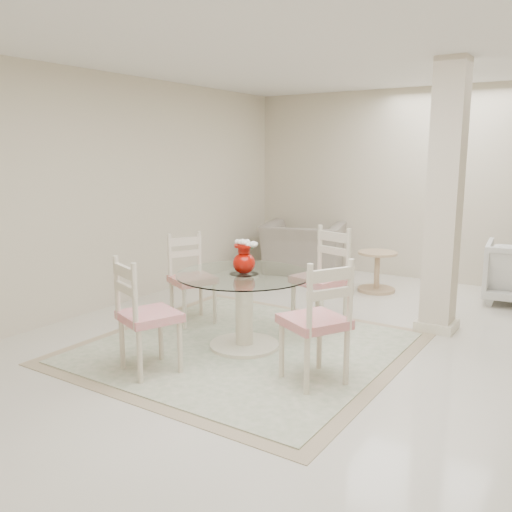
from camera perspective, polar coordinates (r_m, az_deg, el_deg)
The scene contains 12 objects.
ground at distance 4.97m, azimuth 8.78°, elevation -10.64°, with size 7.00×7.00×0.00m, color silver.
room_shell at distance 4.62m, azimuth 9.45°, elevation 11.29°, with size 6.02×7.02×2.71m.
column at distance 5.71m, azimuth 19.25°, elevation 5.65°, with size 0.30×0.30×2.70m, color beige.
area_rug at distance 5.16m, azimuth -1.23°, elevation -9.59°, with size 2.82×2.82×0.02m.
dining_table at distance 5.04m, azimuth -1.25°, elevation -5.77°, with size 1.24×1.24×0.72m.
red_vase at distance 4.93m, azimuth -1.25°, elevation -0.17°, with size 0.24×0.21×0.32m.
dining_chair_east at distance 4.21m, azimuth 6.72°, elevation -6.00°, with size 0.61×0.61×1.13m.
dining_chair_north at distance 5.62m, azimuth 7.26°, elevation -1.53°, with size 0.56×0.56×1.16m.
dining_chair_west at distance 5.83m, azimuth -6.99°, elevation -1.61°, with size 0.57×0.57×1.06m.
dining_chair_south at distance 4.50m, azimuth -11.98°, elevation -5.36°, with size 0.56×0.56×1.08m.
recliner_taupe at distance 8.24m, azimuth 5.00°, elevation 0.83°, with size 1.17×1.02×0.76m, color gray.
side_table at distance 7.31m, azimuth 12.61°, elevation -1.76°, with size 0.51×0.51×0.53m.
Camera 1 is at (1.87, -4.23, 1.81)m, focal length 38.00 mm.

